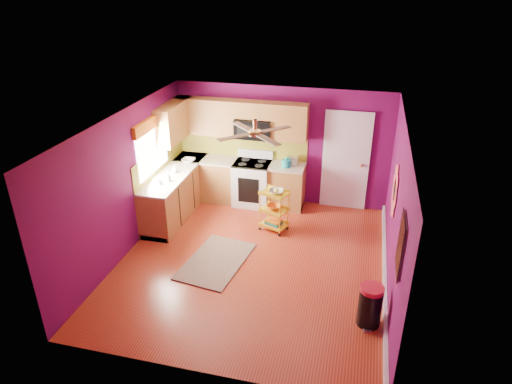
# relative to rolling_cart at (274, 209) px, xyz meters

# --- Properties ---
(ground) EXTENTS (5.00, 5.00, 0.00)m
(ground) POSITION_rel_rolling_cart_xyz_m (-0.14, -1.17, -0.46)
(ground) COLOR maroon
(ground) RESTS_ON ground
(room_envelope) EXTENTS (4.54, 5.04, 2.52)m
(room_envelope) POSITION_rel_rolling_cart_xyz_m (-0.11, -1.17, 1.17)
(room_envelope) COLOR #5E0A48
(room_envelope) RESTS_ON ground
(lower_cabinets) EXTENTS (2.81, 2.31, 0.94)m
(lower_cabinets) POSITION_rel_rolling_cart_xyz_m (-1.48, 0.65, -0.03)
(lower_cabinets) COLOR brown
(lower_cabinets) RESTS_ON ground
(electric_range) EXTENTS (0.76, 0.66, 1.13)m
(electric_range) POSITION_rel_rolling_cart_xyz_m (-0.69, 1.00, 0.02)
(electric_range) COLOR white
(electric_range) RESTS_ON ground
(upper_cabinetry) EXTENTS (2.80, 2.30, 1.26)m
(upper_cabinetry) POSITION_rel_rolling_cart_xyz_m (-1.38, 1.00, 1.34)
(upper_cabinetry) COLOR brown
(upper_cabinetry) RESTS_ON ground
(left_window) EXTENTS (0.08, 1.35, 1.08)m
(left_window) POSITION_rel_rolling_cart_xyz_m (-2.36, -0.12, 1.28)
(left_window) COLOR white
(left_window) RESTS_ON ground
(panel_door) EXTENTS (0.95, 0.11, 2.15)m
(panel_door) POSITION_rel_rolling_cart_xyz_m (1.21, 1.30, 0.56)
(panel_door) COLOR white
(panel_door) RESTS_ON ground
(right_wall_art) EXTENTS (0.04, 2.74, 1.04)m
(right_wall_art) POSITION_rel_rolling_cart_xyz_m (2.09, -1.51, 0.98)
(right_wall_art) COLOR black
(right_wall_art) RESTS_ON ground
(ceiling_fan) EXTENTS (1.01, 1.01, 0.26)m
(ceiling_fan) POSITION_rel_rolling_cart_xyz_m (-0.14, -0.97, 1.83)
(ceiling_fan) COLOR #BF8C3F
(ceiling_fan) RESTS_ON ground
(shag_rug) EXTENTS (1.12, 1.62, 0.02)m
(shag_rug) POSITION_rel_rolling_cart_xyz_m (-0.75, -1.31, -0.45)
(shag_rug) COLOR black
(shag_rug) RESTS_ON ground
(rolling_cart) EXTENTS (0.59, 0.51, 0.90)m
(rolling_cart) POSITION_rel_rolling_cart_xyz_m (0.00, 0.00, 0.00)
(rolling_cart) COLOR yellow
(rolling_cart) RESTS_ON ground
(trash_can) EXTENTS (0.42, 0.42, 0.64)m
(trash_can) POSITION_rel_rolling_cart_xyz_m (1.84, -2.26, -0.14)
(trash_can) COLOR black
(trash_can) RESTS_ON ground
(teal_kettle) EXTENTS (0.18, 0.18, 0.21)m
(teal_kettle) POSITION_rel_rolling_cart_xyz_m (0.03, 0.95, 0.56)
(teal_kettle) COLOR #15A3A1
(teal_kettle) RESTS_ON lower_cabinets
(toaster) EXTENTS (0.22, 0.15, 0.18)m
(toaster) POSITION_rel_rolling_cart_xyz_m (0.14, 1.11, 0.57)
(toaster) COLOR beige
(toaster) RESTS_ON lower_cabinets
(soap_bottle_a) EXTENTS (0.09, 0.09, 0.19)m
(soap_bottle_a) POSITION_rel_rolling_cart_xyz_m (-2.03, -0.26, 0.57)
(soap_bottle_a) COLOR #EA3F72
(soap_bottle_a) RESTS_ON lower_cabinets
(soap_bottle_b) EXTENTS (0.13, 0.13, 0.16)m
(soap_bottle_b) POSITION_rel_rolling_cart_xyz_m (-2.06, 0.14, 0.56)
(soap_bottle_b) COLOR white
(soap_bottle_b) RESTS_ON lower_cabinets
(counter_dish) EXTENTS (0.27, 0.27, 0.07)m
(counter_dish) POSITION_rel_rolling_cart_xyz_m (-2.00, 0.73, 0.51)
(counter_dish) COLOR white
(counter_dish) RESTS_ON lower_cabinets
(counter_cup) EXTENTS (0.11, 0.11, 0.09)m
(counter_cup) POSITION_rel_rolling_cart_xyz_m (-2.11, -0.45, 0.52)
(counter_cup) COLOR white
(counter_cup) RESTS_ON lower_cabinets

